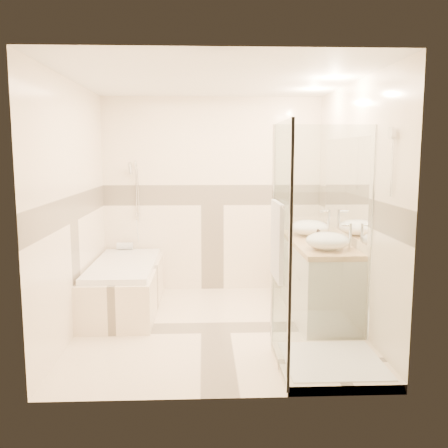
{
  "coord_description": "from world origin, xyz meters",
  "views": [
    {
      "loc": [
        -0.12,
        -4.95,
        1.8
      ],
      "look_at": [
        0.1,
        0.25,
        1.05
      ],
      "focal_mm": 40.0,
      "sensor_mm": 36.0,
      "label": 1
    }
  ],
  "objects_px": {
    "amenity_bottle_b": "(318,235)",
    "vanity": "(317,279)",
    "vessel_sink_far": "(328,241)",
    "shower_enclosure": "(318,309)",
    "bathtub": "(125,284)",
    "amenity_bottle_a": "(320,237)",
    "vessel_sink_near": "(309,228)"
  },
  "relations": [
    {
      "from": "amenity_bottle_b",
      "to": "vessel_sink_near",
      "type": "bearing_deg",
      "value": 90.0
    },
    {
      "from": "shower_enclosure",
      "to": "vessel_sink_far",
      "type": "bearing_deg",
      "value": 71.3
    },
    {
      "from": "vessel_sink_near",
      "to": "amenity_bottle_b",
      "type": "relative_size",
      "value": 3.21
    },
    {
      "from": "vessel_sink_near",
      "to": "amenity_bottle_a",
      "type": "relative_size",
      "value": 3.2
    },
    {
      "from": "shower_enclosure",
      "to": "amenity_bottle_a",
      "type": "bearing_deg",
      "value": 76.62
    },
    {
      "from": "amenity_bottle_a",
      "to": "shower_enclosure",
      "type": "bearing_deg",
      "value": -103.38
    },
    {
      "from": "vessel_sink_far",
      "to": "amenity_bottle_a",
      "type": "height_order",
      "value": "vessel_sink_far"
    },
    {
      "from": "vanity",
      "to": "shower_enclosure",
      "type": "relative_size",
      "value": 0.79
    },
    {
      "from": "bathtub",
      "to": "vanity",
      "type": "relative_size",
      "value": 1.05
    },
    {
      "from": "amenity_bottle_b",
      "to": "shower_enclosure",
      "type": "bearing_deg",
      "value": -102.56
    },
    {
      "from": "shower_enclosure",
      "to": "vessel_sink_far",
      "type": "height_order",
      "value": "shower_enclosure"
    },
    {
      "from": "amenity_bottle_b",
      "to": "amenity_bottle_a",
      "type": "bearing_deg",
      "value": -90.0
    },
    {
      "from": "amenity_bottle_a",
      "to": "vessel_sink_far",
      "type": "bearing_deg",
      "value": -90.0
    },
    {
      "from": "shower_enclosure",
      "to": "bathtub",
      "type": "bearing_deg",
      "value": 138.9
    },
    {
      "from": "vanity",
      "to": "vessel_sink_near",
      "type": "xyz_separation_m",
      "value": [
        -0.02,
        0.39,
        0.51
      ]
    },
    {
      "from": "bathtub",
      "to": "vessel_sink_near",
      "type": "distance_m",
      "value": 2.22
    },
    {
      "from": "vessel_sink_near",
      "to": "amenity_bottle_b",
      "type": "distance_m",
      "value": 0.44
    },
    {
      "from": "amenity_bottle_a",
      "to": "bathtub",
      "type": "bearing_deg",
      "value": 167.46
    },
    {
      "from": "vessel_sink_near",
      "to": "bathtub",
      "type": "bearing_deg",
      "value": -178.98
    },
    {
      "from": "bathtub",
      "to": "shower_enclosure",
      "type": "relative_size",
      "value": 0.83
    },
    {
      "from": "shower_enclosure",
      "to": "amenity_bottle_b",
      "type": "bearing_deg",
      "value": 77.44
    },
    {
      "from": "vessel_sink_far",
      "to": "amenity_bottle_b",
      "type": "bearing_deg",
      "value": 90.0
    },
    {
      "from": "amenity_bottle_b",
      "to": "vessel_sink_far",
      "type": "bearing_deg",
      "value": -90.0
    },
    {
      "from": "vanity",
      "to": "amenity_bottle_a",
      "type": "relative_size",
      "value": 11.61
    },
    {
      "from": "shower_enclosure",
      "to": "amenity_bottle_a",
      "type": "height_order",
      "value": "shower_enclosure"
    },
    {
      "from": "vanity",
      "to": "amenity_bottle_b",
      "type": "height_order",
      "value": "amenity_bottle_b"
    },
    {
      "from": "shower_enclosure",
      "to": "vessel_sink_far",
      "type": "distance_m",
      "value": 0.95
    },
    {
      "from": "amenity_bottle_b",
      "to": "vanity",
      "type": "bearing_deg",
      "value": 66.89
    },
    {
      "from": "bathtub",
      "to": "vessel_sink_far",
      "type": "xyz_separation_m",
      "value": [
        2.13,
        -0.81,
        0.63
      ]
    },
    {
      "from": "vanity",
      "to": "vessel_sink_far",
      "type": "height_order",
      "value": "vessel_sink_far"
    },
    {
      "from": "bathtub",
      "to": "amenity_bottle_b",
      "type": "bearing_deg",
      "value": -10.55
    },
    {
      "from": "vessel_sink_near",
      "to": "vessel_sink_far",
      "type": "xyz_separation_m",
      "value": [
        0.0,
        -0.85,
        -0.0
      ]
    }
  ]
}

